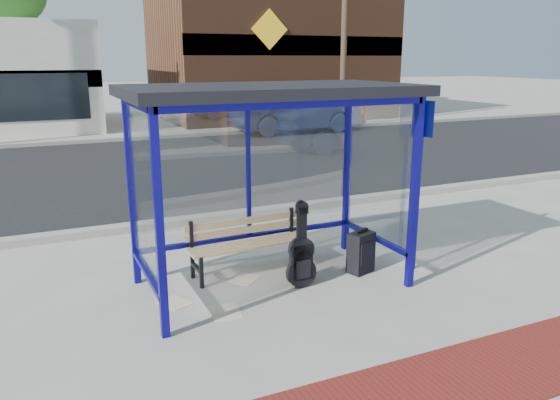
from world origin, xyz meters
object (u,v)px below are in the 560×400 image
parked_car (296,111)px  backpack (305,268)px  suitcase (361,253)px  bench (247,241)px  guitar_bag (301,258)px  fire_hydrant (364,113)px

parked_car → backpack: bearing=154.0°
backpack → parked_car: size_ratio=0.07×
suitcase → parked_car: 13.79m
bench → guitar_bag: bearing=-62.4°
suitcase → backpack: 0.79m
bench → backpack: size_ratio=4.69×
guitar_bag → backpack: 0.29m
backpack → fire_hydrant: size_ratio=0.43×
backpack → fire_hydrant: (9.99, 14.02, 0.27)m
guitar_bag → fire_hydrant: size_ratio=1.29×
bench → guitar_bag: 0.84m
parked_car → guitar_bag: bearing=153.8°
suitcase → fire_hydrant: bearing=38.1°
bench → guitar_bag: (0.42, -0.73, -0.05)m
suitcase → fire_hydrant: fire_hydrant is taller
backpack → parked_car: parked_car is taller
guitar_bag → parked_car: parked_car is taller
bench → fire_hydrant: fire_hydrant is taller
suitcase → parked_car: (5.32, 12.71, 0.53)m
bench → suitcase: bearing=-27.9°
bench → fire_hydrant: (10.54, 13.44, 0.00)m
bench → parked_car: 13.79m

